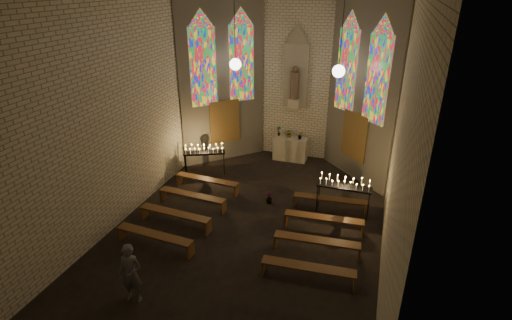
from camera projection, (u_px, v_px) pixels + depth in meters
The scene contains 18 objects.
floor at pixel (248, 228), 12.47m from camera, with size 12.00×12.00×0.00m, color black.
room at pixel (279, 86), 13.82m from camera, with size 8.22×12.43×7.00m.
altar at pixel (290, 149), 16.96m from camera, with size 1.40×0.60×1.00m, color beige.
flower_vase_left at pixel (279, 131), 16.89m from camera, with size 0.22×0.15×0.42m, color #4C723F.
flower_vase_center at pixel (289, 133), 16.74m from camera, with size 0.32×0.28×0.35m, color #4C723F.
flower_vase_right at pixel (300, 135), 16.53m from camera, with size 0.19×0.15×0.35m, color #4C723F.
aisle_flower_pot at pixel (269, 198), 13.79m from camera, with size 0.23×0.23×0.41m, color #4C723F.
votive_stand_left at pixel (204, 151), 15.47m from camera, with size 1.62×1.01×1.18m.
votive_stand_right at pixel (345, 184), 12.79m from camera, with size 1.75×0.44×1.28m.
pew_left_0 at pixel (207, 181), 14.56m from camera, with size 2.43×0.50×0.46m.
pew_right_0 at pixel (330, 200), 13.28m from camera, with size 2.43×0.50×0.46m.
pew_left_1 at pixel (192, 196), 13.52m from camera, with size 2.43×0.50×0.46m.
pew_right_1 at pixel (324, 219), 12.25m from camera, with size 2.43×0.50×0.46m.
pew_left_2 at pixel (175, 215), 12.49m from camera, with size 2.43×0.50×0.46m.
pew_right_2 at pixel (317, 242), 11.22m from camera, with size 2.43×0.50×0.46m.
pew_left_3 at pixel (155, 236), 11.45m from camera, with size 2.43×0.50×0.46m.
pew_right_3 at pixel (308, 269), 10.18m from camera, with size 2.43×0.50×0.46m.
visitor at pixel (131, 274), 9.42m from camera, with size 0.57×0.37×1.56m, color #555460.
Camera 1 is at (3.50, -9.82, 7.17)m, focal length 28.00 mm.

